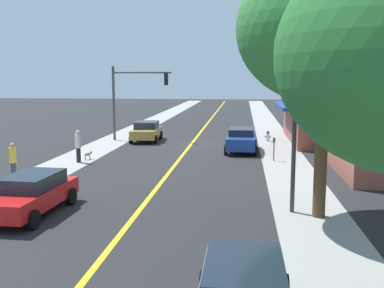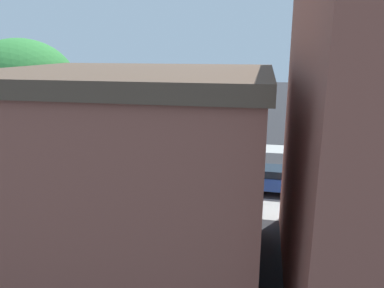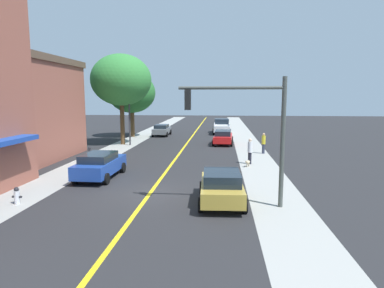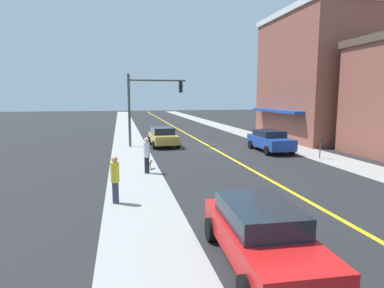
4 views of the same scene
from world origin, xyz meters
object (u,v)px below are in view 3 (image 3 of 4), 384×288
object	(u,v)px
pedestrian_white_shirt	(250,150)
small_dog	(248,162)
parking_meter	(90,154)
traffic_light_mast	(249,121)
grey_sedan_left_curb	(162,130)
street_tree_right_corner	(132,93)
gold_sedan_right_curb	(222,186)
pedestrian_yellow_shirt	(264,142)
blue_sedan_left_curb	(100,165)
street_lamp	(129,104)
fire_hydrant	(17,196)
red_sedan_right_curb	(223,137)
white_pickup_truck	(222,126)
street_tree_left_near	(121,80)

from	to	relation	value
pedestrian_white_shirt	small_dog	size ratio (longest dim) A/B	2.94
parking_meter	traffic_light_mast	bearing A→B (deg)	-37.02
grey_sedan_left_curb	pedestrian_white_shirt	size ratio (longest dim) A/B	2.29
street_tree_right_corner	gold_sedan_right_curb	size ratio (longest dim) A/B	1.84
pedestrian_yellow_shirt	small_dog	size ratio (longest dim) A/B	2.80
traffic_light_mast	pedestrian_yellow_shirt	distance (m)	14.70
street_tree_right_corner	blue_sedan_left_curb	bearing A→B (deg)	-80.39
street_tree_right_corner	street_lamp	distance (m)	7.22
fire_hydrant	red_sedan_right_curb	bearing A→B (deg)	65.05
street_tree_right_corner	pedestrian_yellow_shirt	size ratio (longest dim) A/B	4.33
white_pickup_truck	pedestrian_white_shirt	xyz separation A→B (m)	(2.03, -20.40, 0.07)
pedestrian_yellow_shirt	pedestrian_white_shirt	xyz separation A→B (m)	(-1.53, -4.66, 0.05)
traffic_light_mast	pedestrian_yellow_shirt	xyz separation A→B (m)	(2.41, 14.21, -2.84)
pedestrian_yellow_shirt	fire_hydrant	bearing A→B (deg)	130.86
street_lamp	red_sedan_right_curb	bearing A→B (deg)	7.89
grey_sedan_left_curb	pedestrian_white_shirt	bearing A→B (deg)	-150.80
blue_sedan_left_curb	white_pickup_truck	world-z (taller)	white_pickup_truck
street_lamp	pedestrian_yellow_shirt	world-z (taller)	street_lamp
street_lamp	blue_sedan_left_curb	bearing A→B (deg)	-82.06
traffic_light_mast	white_pickup_truck	size ratio (longest dim) A/B	1.00
fire_hydrant	street_lamp	world-z (taller)	street_lamp
fire_hydrant	blue_sedan_left_curb	size ratio (longest dim) A/B	0.17
street_tree_left_near	traffic_light_mast	distance (m)	21.96
fire_hydrant	white_pickup_truck	xyz separation A→B (m)	(9.25, 30.60, 0.54)
small_dog	blue_sedan_left_curb	bearing A→B (deg)	-41.04
fire_hydrant	street_lamp	distance (m)	19.26
traffic_light_mast	fire_hydrant	bearing A→B (deg)	3.55
street_tree_right_corner	blue_sedan_left_curb	size ratio (longest dim) A/B	1.67
street_tree_right_corner	pedestrian_white_shirt	world-z (taller)	street_tree_right_corner
grey_sedan_left_curb	pedestrian_yellow_shirt	size ratio (longest dim) A/B	2.41
gold_sedan_right_curb	pedestrian_white_shirt	size ratio (longest dim) A/B	2.24
street_tree_right_corner	blue_sedan_left_curb	xyz separation A→B (m)	(3.50, -20.68, -4.45)
blue_sedan_left_curb	gold_sedan_right_curb	xyz separation A→B (m)	(7.25, -4.21, -0.03)
street_tree_left_near	street_lamp	size ratio (longest dim) A/B	1.35
parking_meter	blue_sedan_left_curb	distance (m)	3.78
gold_sedan_right_curb	parking_meter	bearing A→B (deg)	48.66
street_tree_right_corner	small_dog	world-z (taller)	street_tree_right_corner
grey_sedan_left_curb	pedestrian_yellow_shirt	distance (m)	16.53
street_tree_right_corner	traffic_light_mast	distance (m)	27.91
white_pickup_truck	pedestrian_yellow_shirt	bearing A→B (deg)	-167.59
white_pickup_truck	fire_hydrant	bearing A→B (deg)	162.85
fire_hydrant	pedestrian_yellow_shirt	size ratio (longest dim) A/B	0.44
gold_sedan_right_curb	white_pickup_truck	size ratio (longest dim) A/B	0.73
red_sedan_right_curb	white_pickup_truck	size ratio (longest dim) A/B	0.80
pedestrian_white_shirt	blue_sedan_left_curb	bearing A→B (deg)	120.56
street_tree_left_near	fire_hydrant	xyz separation A→B (m)	(0.78, -19.36, -6.06)
white_pickup_truck	pedestrian_yellow_shirt	world-z (taller)	white_pickup_truck
fire_hydrant	traffic_light_mast	xyz separation A→B (m)	(10.40, 0.64, 3.41)
pedestrian_yellow_shirt	pedestrian_white_shirt	distance (m)	4.90
red_sedan_right_curb	pedestrian_yellow_shirt	bearing A→B (deg)	-144.74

